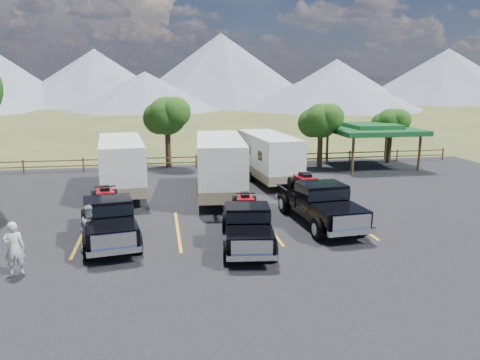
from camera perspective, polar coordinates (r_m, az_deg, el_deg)
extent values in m
plane|color=#3D4A1F|center=(17.05, -0.13, -10.08)|extent=(320.00, 320.00, 0.00)
cube|color=black|center=(19.82, -1.63, -6.78)|extent=(44.00, 34.00, 0.04)
cube|color=gold|center=(20.84, -18.71, -6.41)|extent=(0.12, 5.50, 0.01)
cube|color=gold|center=(20.58, -7.58, -6.08)|extent=(0.12, 5.50, 0.01)
cube|color=gold|center=(21.10, 3.38, -5.53)|extent=(0.12, 5.50, 0.01)
cube|color=gold|center=(22.33, 13.46, -4.85)|extent=(0.12, 5.50, 0.01)
cylinder|color=black|center=(34.95, 9.71, 3.70)|extent=(0.39, 0.39, 2.80)
sphere|color=#1A4411|center=(34.71, 9.84, 7.13)|extent=(2.52, 2.52, 2.52)
sphere|color=#1A4411|center=(34.45, 10.96, 7.51)|extent=(1.98, 1.98, 1.98)
sphere|color=#1A4411|center=(34.93, 8.82, 6.90)|extent=(2.16, 2.16, 2.16)
cylinder|color=black|center=(38.28, 17.71, 3.82)|extent=(0.38, 0.38, 2.52)
sphere|color=#1A4411|center=(38.07, 17.90, 6.63)|extent=(2.24, 2.24, 2.24)
sphere|color=#1A4411|center=(37.92, 18.85, 6.91)|extent=(1.76, 1.76, 1.76)
sphere|color=#1A4411|center=(38.19, 17.04, 6.46)|extent=(1.92, 1.92, 1.92)
cylinder|color=black|center=(34.90, -8.75, 3.96)|extent=(0.41, 0.41, 3.08)
sphere|color=#1A4411|center=(34.65, -8.87, 7.74)|extent=(2.80, 2.80, 2.80)
sphere|color=#1A4411|center=(34.15, -7.85, 8.21)|extent=(2.20, 2.20, 2.20)
sphere|color=#1A4411|center=(35.10, -9.80, 7.44)|extent=(2.40, 2.40, 2.40)
cylinder|color=brown|center=(35.79, -24.89, 1.48)|extent=(0.12, 0.12, 1.00)
cylinder|color=brown|center=(34.97, -18.55, 1.75)|extent=(0.12, 0.12, 1.00)
cylinder|color=brown|center=(34.59, -11.99, 2.01)|extent=(0.12, 0.12, 1.00)
cylinder|color=brown|center=(34.67, -5.37, 2.25)|extent=(0.12, 0.12, 1.00)
cylinder|color=brown|center=(35.20, 1.14, 2.45)|extent=(0.12, 0.12, 1.00)
cylinder|color=brown|center=(36.18, 7.38, 2.62)|extent=(0.12, 0.12, 1.00)
cylinder|color=brown|center=(37.56, 13.22, 2.75)|extent=(0.12, 0.12, 1.00)
cylinder|color=brown|center=(39.29, 18.60, 2.84)|extent=(0.12, 0.12, 1.00)
cylinder|color=brown|center=(41.35, 23.49, 2.90)|extent=(0.12, 0.12, 1.00)
cube|color=brown|center=(34.89, -2.09, 2.28)|extent=(36.00, 0.06, 0.08)
cube|color=brown|center=(34.82, -2.09, 2.92)|extent=(36.00, 0.06, 0.08)
cylinder|color=brown|center=(33.22, 13.59, 2.92)|extent=(0.20, 0.20, 2.60)
cylinder|color=brown|center=(37.80, 10.59, 4.15)|extent=(0.20, 0.20, 2.60)
cylinder|color=brown|center=(35.50, 21.02, 3.03)|extent=(0.20, 0.20, 2.60)
cylinder|color=brown|center=(39.82, 17.37, 4.20)|extent=(0.20, 0.20, 2.60)
cube|color=#185529|center=(36.32, 15.78, 5.88)|extent=(6.20, 6.20, 0.35)
cube|color=#185529|center=(36.29, 15.81, 6.35)|extent=(3.50, 3.50, 0.35)
cone|color=slate|center=(128.46, -17.19, 11.92)|extent=(44.00, 44.00, 14.00)
cone|color=slate|center=(124.69, -2.33, 13.37)|extent=(52.00, 52.00, 18.00)
cone|color=slate|center=(139.11, 11.66, 11.78)|extent=(40.00, 40.00, 12.00)
cone|color=slate|center=(150.33, 23.92, 11.59)|extent=(50.00, 50.00, 15.00)
cone|color=slate|center=(102.60, -11.45, 10.60)|extent=(32.00, 32.00, 8.00)
cone|color=slate|center=(106.46, 10.97, 10.94)|extent=(40.00, 40.00, 9.00)
cube|color=black|center=(19.74, -15.69, -5.40)|extent=(2.63, 5.71, 0.35)
cube|color=black|center=(17.86, -15.37, -6.04)|extent=(2.11, 2.01, 0.48)
cube|color=black|center=(19.43, -15.79, -3.55)|extent=(2.03, 1.77, 0.97)
cube|color=black|center=(19.39, -15.81, -3.14)|extent=(2.08, 1.84, 0.43)
cube|color=black|center=(21.33, -16.04, -3.36)|extent=(2.20, 2.58, 0.53)
cube|color=silver|center=(16.95, -15.12, -7.20)|extent=(1.54, 0.32, 0.53)
cube|color=silver|center=(17.01, -15.04, -8.43)|extent=(1.90, 0.47, 0.21)
cube|color=silver|center=(22.53, -16.16, -3.40)|extent=(1.89, 0.45, 0.21)
cylinder|color=black|center=(17.96, -18.17, -7.92)|extent=(0.42, 0.90, 0.87)
cylinder|color=black|center=(18.05, -12.37, -7.47)|extent=(0.42, 0.90, 0.87)
cylinder|color=black|center=(21.60, -18.40, -4.54)|extent=(0.42, 0.90, 0.87)
cylinder|color=black|center=(21.67, -13.60, -4.19)|extent=(0.42, 0.90, 0.87)
cube|color=maroon|center=(21.17, -16.14, -1.66)|extent=(0.87, 1.35, 0.34)
cube|color=black|center=(21.11, -16.18, -1.03)|extent=(0.50, 0.78, 0.17)
cube|color=maroon|center=(20.63, -16.07, -1.74)|extent=(0.82, 0.46, 0.21)
cylinder|color=black|center=(20.65, -16.14, -0.77)|extent=(0.87, 0.19, 0.06)
cylinder|color=black|center=(20.69, -17.22, -2.60)|extent=(0.33, 0.57, 0.54)
cylinder|color=black|center=(20.72, -14.83, -2.43)|extent=(0.33, 0.57, 0.54)
cylinder|color=black|center=(21.72, -17.33, -1.92)|extent=(0.33, 0.57, 0.54)
cylinder|color=black|center=(21.75, -15.05, -1.76)|extent=(0.33, 0.57, 0.54)
cube|color=black|center=(18.52, 0.88, -6.26)|extent=(2.26, 5.23, 0.32)
cube|color=black|center=(16.80, 1.24, -7.04)|extent=(1.90, 1.80, 0.44)
cube|color=black|center=(18.22, 0.91, -4.46)|extent=(1.83, 1.59, 0.89)
cube|color=black|center=(18.18, 0.91, -4.05)|extent=(1.87, 1.64, 0.40)
cube|color=black|center=(19.97, 0.60, -4.14)|extent=(1.96, 2.33, 0.49)
cube|color=silver|center=(15.96, 1.47, -8.26)|extent=(1.42, 0.25, 0.49)
cube|color=silver|center=(16.04, 1.47, -9.45)|extent=(1.75, 0.38, 0.20)
cube|color=silver|center=(21.07, 0.43, -4.10)|extent=(1.75, 0.36, 0.20)
cylinder|color=black|center=(16.88, -1.61, -8.70)|extent=(0.37, 0.83, 0.80)
cylinder|color=black|center=(16.99, 4.09, -8.59)|extent=(0.37, 0.83, 0.80)
cylinder|color=black|center=(20.21, -1.81, -5.14)|extent=(0.37, 0.83, 0.80)
cylinder|color=black|center=(20.30, 2.93, -5.07)|extent=(0.37, 0.83, 0.80)
cube|color=maroon|center=(19.81, 0.60, -2.48)|extent=(0.76, 1.22, 0.31)
cube|color=black|center=(19.75, 0.60, -1.85)|extent=(0.44, 0.71, 0.16)
cube|color=maroon|center=(19.31, 0.68, -2.59)|extent=(0.74, 0.40, 0.20)
cylinder|color=black|center=(19.32, 0.67, -1.63)|extent=(0.80, 0.15, 0.05)
cylinder|color=black|center=(19.36, -0.50, -3.36)|extent=(0.29, 0.52, 0.50)
cylinder|color=black|center=(19.41, 1.86, -3.33)|extent=(0.29, 0.52, 0.50)
cylinder|color=black|center=(20.31, -0.61, -2.62)|extent=(0.29, 0.52, 0.50)
cylinder|color=black|center=(20.35, 1.65, -2.60)|extent=(0.29, 0.52, 0.50)
cube|color=black|center=(21.45, 9.70, -3.60)|extent=(2.33, 5.97, 0.37)
cube|color=black|center=(19.63, 12.06, -4.03)|extent=(2.10, 1.99, 0.51)
cube|color=black|center=(21.15, 9.90, -1.77)|extent=(2.04, 1.74, 1.03)
cube|color=black|center=(21.11, 9.92, -1.36)|extent=(2.09, 1.81, 0.46)
cube|color=black|center=(23.01, 7.86, -1.73)|extent=(2.15, 2.60, 0.56)
cube|color=silver|center=(18.76, 13.47, -5.03)|extent=(1.64, 0.21, 0.56)
cube|color=silver|center=(18.83, 13.49, -6.22)|extent=(2.02, 0.34, 0.23)
cube|color=silver|center=(24.20, 6.75, -1.84)|extent=(2.02, 0.32, 0.23)
cylinder|color=black|center=(19.35, 9.49, -5.92)|extent=(0.38, 0.94, 0.92)
cylinder|color=black|center=(20.18, 14.53, -5.38)|extent=(0.38, 0.94, 0.92)
cylinder|color=black|center=(22.96, 5.43, -2.90)|extent=(0.38, 0.94, 0.92)
cylinder|color=black|center=(23.66, 9.83, -2.57)|extent=(0.38, 0.94, 0.92)
cube|color=maroon|center=(22.86, 7.91, -0.04)|extent=(0.82, 1.38, 0.36)
cube|color=black|center=(22.80, 7.93, 0.59)|extent=(0.47, 0.80, 0.18)
cube|color=maroon|center=(22.33, 8.47, -0.08)|extent=(0.85, 0.42, 0.23)
cylinder|color=black|center=(22.35, 8.39, 0.87)|extent=(0.92, 0.13, 0.06)
cylinder|color=black|center=(22.22, 7.34, -0.92)|extent=(0.31, 0.59, 0.57)
cylinder|color=black|center=(22.57, 9.52, -0.79)|extent=(0.31, 0.59, 0.57)
cylinder|color=black|center=(23.25, 6.32, -0.31)|extent=(0.31, 0.59, 0.57)
cylinder|color=black|center=(23.58, 8.42, -0.19)|extent=(0.31, 0.59, 0.57)
cube|color=silver|center=(27.24, -14.25, 2.10)|extent=(2.96, 7.37, 2.59)
cube|color=#817159|center=(27.43, -14.14, 0.03)|extent=(2.99, 7.41, 0.57)
cube|color=black|center=(25.43, -16.79, 1.85)|extent=(0.10, 0.86, 0.57)
cube|color=black|center=(25.47, -11.57, 2.14)|extent=(0.10, 0.86, 0.57)
cylinder|color=black|center=(27.81, -16.33, -0.94)|extent=(0.30, 0.69, 0.67)
cylinder|color=black|center=(27.85, -11.88, -0.69)|extent=(0.30, 0.69, 0.67)
cube|color=black|center=(23.17, -13.80, -3.02)|extent=(0.28, 1.73, 0.10)
cube|color=silver|center=(25.71, -2.47, 2.12)|extent=(3.08, 7.77, 2.73)
cube|color=#817159|center=(25.92, -2.44, -0.20)|extent=(3.10, 7.81, 0.61)
cube|color=black|center=(23.77, -5.22, 1.91)|extent=(0.10, 0.91, 0.61)
cube|color=black|center=(23.89, 0.68, 2.01)|extent=(0.10, 0.91, 0.61)
cylinder|color=black|center=(26.30, -4.95, -1.18)|extent=(0.31, 0.73, 0.71)
cylinder|color=black|center=(26.40, 0.01, -1.08)|extent=(0.31, 0.73, 0.71)
cube|color=black|center=(21.45, -1.86, -3.82)|extent=(0.28, 1.83, 0.10)
cube|color=silver|center=(29.55, 3.53, 3.12)|extent=(2.77, 7.12, 2.51)
cube|color=#817159|center=(29.72, 3.50, 1.26)|extent=(2.79, 7.16, 0.56)
cube|color=black|center=(27.53, 2.42, 2.99)|extent=(0.08, 0.84, 0.56)
cube|color=black|center=(28.26, 6.80, 3.15)|extent=(0.08, 0.84, 0.56)
cylinder|color=black|center=(29.77, 1.41, 0.39)|extent=(0.28, 0.67, 0.65)
cylinder|color=black|center=(30.40, 5.21, 0.59)|extent=(0.28, 0.67, 0.65)
cube|color=black|center=(25.80, 6.44, -1.22)|extent=(0.24, 1.68, 0.09)
imported|color=silver|center=(17.41, -25.83, -7.49)|extent=(0.74, 0.56, 1.84)
imported|color=gray|center=(18.64, -17.79, -5.61)|extent=(1.11, 1.11, 1.81)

